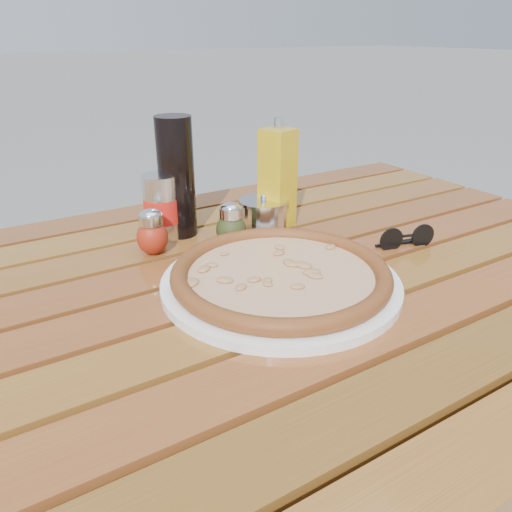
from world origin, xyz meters
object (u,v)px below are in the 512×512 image
table (262,319)px  olive_oil_cruet (277,178)px  soda_can (162,208)px  oregano_shaker (231,226)px  parmesan_tin (264,214)px  sunglasses (406,239)px  dark_bottle (176,177)px  pepper_shaker (152,233)px  plate (281,283)px  pizza (281,273)px

table → olive_oil_cruet: size_ratio=6.67×
soda_can → olive_oil_cruet: bearing=-16.0°
oregano_shaker → olive_oil_cruet: 0.14m
table → olive_oil_cruet: 0.29m
soda_can → parmesan_tin: 0.19m
table → oregano_shaker: size_ratio=17.07×
sunglasses → oregano_shaker: bearing=161.9°
dark_bottle → table: bearing=-82.1°
pepper_shaker → sunglasses: bearing=-28.0°
dark_bottle → soda_can: size_ratio=1.83×
table → plate: (0.01, -0.04, 0.08)m
plate → sunglasses: bearing=1.9°
plate → soda_can: (-0.07, 0.28, 0.05)m
soda_can → sunglasses: 0.45m
pepper_shaker → parmesan_tin: bearing=-0.3°
oregano_shaker → parmesan_tin: size_ratio=0.69×
pepper_shaker → soda_can: 0.08m
table → plate: bearing=-80.4°
soda_can → sunglasses: soda_can is taller
pizza → olive_oil_cruet: size_ratio=2.04×
pepper_shaker → oregano_shaker: bearing=-17.1°
soda_can → parmesan_tin: (0.18, -0.06, -0.03)m
pepper_shaker → soda_can: soda_can is taller
parmesan_tin → soda_can: bearing=161.4°
pizza → olive_oil_cruet: olive_oil_cruet is taller
dark_bottle → sunglasses: 0.43m
table → olive_oil_cruet: (0.15, 0.18, 0.17)m
plate → parmesan_tin: size_ratio=3.01×
plate → parmesan_tin: bearing=63.5°
pepper_shaker → soda_can: bearing=53.7°
soda_can → dark_bottle: bearing=2.1°
soda_can → parmesan_tin: soda_can is taller
table → pepper_shaker: bearing=121.6°
pizza → oregano_shaker: 0.18m
pizza → parmesan_tin: parmesan_tin is taller
dark_bottle → olive_oil_cruet: (0.18, -0.06, -0.01)m
sunglasses → olive_oil_cruet: bearing=138.1°
pizza → sunglasses: bearing=1.9°
olive_oil_cruet → dark_bottle: bearing=161.0°
plate → soda_can: bearing=104.7°
dark_bottle → olive_oil_cruet: size_ratio=1.05×
sunglasses → dark_bottle: bearing=154.2°
pizza → dark_bottle: bearing=98.2°
table → pepper_shaker: (-0.11, 0.18, 0.11)m
oregano_shaker → pepper_shaker: bearing=162.9°
plate → parmesan_tin: 0.25m
olive_oil_cruet → parmesan_tin: olive_oil_cruet is taller
oregano_shaker → dark_bottle: (-0.06, 0.10, 0.07)m
table → parmesan_tin: bearing=57.1°
parmesan_tin → sunglasses: (0.17, -0.21, -0.01)m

